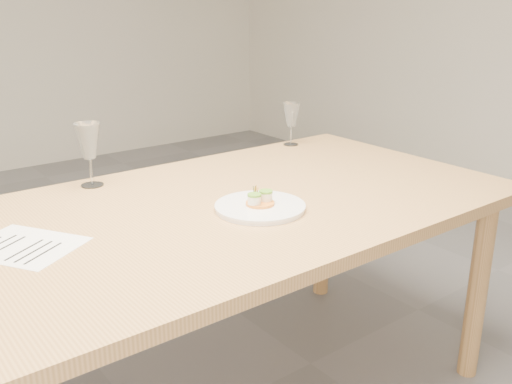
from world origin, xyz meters
TOP-DOWN VIEW (x-y plane):
  - dining_table at (0.00, 0.00)m, footprint 2.40×1.00m
  - dinner_plate at (0.33, -0.11)m, footprint 0.27×0.27m
  - recipe_sheet at (-0.31, 0.04)m, footprint 0.32×0.34m
  - wine_glass_2 at (0.02, 0.41)m, footprint 0.09×0.09m
  - wine_glass_3 at (0.92, 0.44)m, footprint 0.07×0.07m

SIDE VIEW (x-z plane):
  - dining_table at x=0.00m, z-range 0.31..1.06m
  - recipe_sheet at x=-0.31m, z-range 0.75..0.75m
  - dinner_plate at x=0.33m, z-range 0.73..0.80m
  - wine_glass_3 at x=0.92m, z-range 0.79..0.97m
  - wine_glass_2 at x=0.02m, z-range 0.79..1.01m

